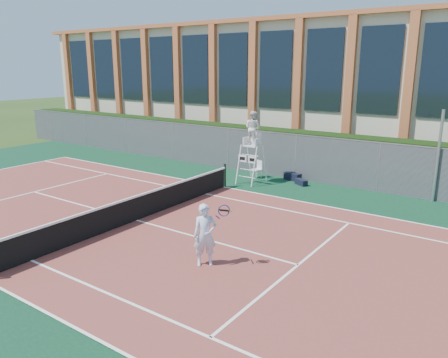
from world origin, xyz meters
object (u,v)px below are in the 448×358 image
Objects in this scene: tennis_player at (205,235)px; steel_pole at (438,157)px; plastic_chair at (258,168)px; umpire_chair at (253,130)px.

steel_pole is at bearing 68.22° from tennis_player.
steel_pole is at bearing 5.14° from plastic_chair.
steel_pole reaches higher than tennis_player.
tennis_player is at bearing -67.59° from plastic_chair.
steel_pole is 1.09× the size of umpire_chair.
tennis_player is (3.89, -9.44, 0.40)m from plastic_chair.
tennis_player is at bearing -66.62° from umpire_chair.
steel_pole is 8.10m from plastic_chair.
steel_pole is 10.98m from tennis_player.
umpire_chair reaches higher than plastic_chair.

